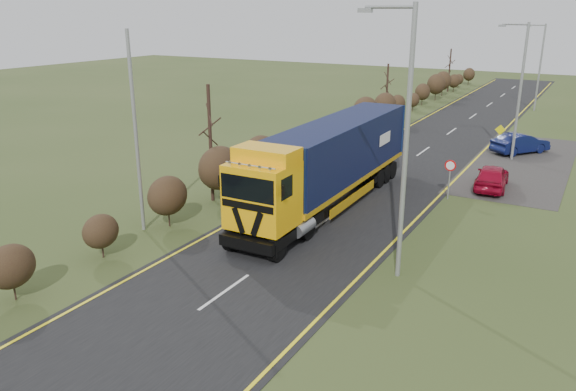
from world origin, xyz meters
The scene contains 14 objects.
ground centered at (0.00, 0.00, 0.00)m, with size 160.00×160.00×0.00m, color #34431D.
road centered at (0.00, 10.00, 0.01)m, with size 8.00×120.00×0.02m, color black.
layby centered at (6.50, 20.00, 0.01)m, with size 6.00×18.00×0.02m, color #312E2C.
lane_markings centered at (0.00, 9.69, 0.03)m, with size 7.52×116.00×0.01m.
hedgerow centered at (-6.00, 7.89, 1.62)m, with size 2.24×102.04×6.05m.
lorry centered at (-0.80, 6.18, 2.45)m, with size 3.01×15.50×4.31m.
car_red_hatchback centered at (5.85, 13.29, 0.69)m, with size 1.64×4.07×1.39m, color maroon.
car_blue_sedan centered at (5.99, 22.86, 0.70)m, with size 1.48×4.26×1.40m, color #0A113C.
streetlight_near centered at (4.75, 0.31, 5.41)m, with size 2.07×0.20×9.78m.
streetlight_mid centered at (5.69, 20.78, 4.86)m, with size 1.88×0.18×8.83m.
streetlight_far centered at (4.50, 42.40, 4.57)m, with size 1.78×0.18×8.33m.
left_pole centered at (-6.74, -0.90, 4.41)m, with size 0.16×0.16×8.81m, color gray.
speed_sign centered at (4.20, 10.30, 1.48)m, with size 0.59×0.10×2.14m.
warning_board centered at (4.55, 22.88, 1.15)m, with size 0.72×0.11×1.89m.
Camera 1 is at (10.74, -18.39, 9.49)m, focal length 35.00 mm.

